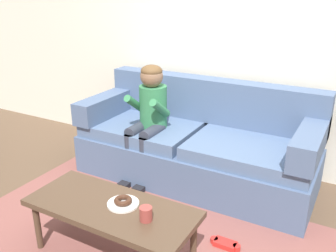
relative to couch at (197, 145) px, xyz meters
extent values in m
plane|color=brown|center=(0.08, -0.85, -0.34)|extent=(10.00, 10.00, 0.00)
cube|color=silver|center=(0.08, 0.55, 1.06)|extent=(8.00, 0.10, 2.80)
cube|color=brown|center=(0.08, -1.10, -0.33)|extent=(2.84, 1.68, 0.01)
cube|color=slate|center=(0.00, -0.05, -0.15)|extent=(2.21, 0.90, 0.38)
cube|color=slate|center=(-0.55, -0.10, 0.10)|extent=(1.06, 0.74, 0.12)
cube|color=slate|center=(0.55, -0.10, 0.10)|extent=(1.06, 0.74, 0.12)
cube|color=slate|center=(0.00, 0.30, 0.38)|extent=(2.21, 0.20, 0.43)
cube|color=slate|center=(-1.01, -0.05, 0.27)|extent=(0.20, 0.90, 0.22)
cube|color=slate|center=(1.01, -0.05, 0.27)|extent=(0.20, 0.90, 0.22)
cube|color=#4C3828|center=(-0.01, -1.33, 0.06)|extent=(1.15, 0.49, 0.04)
cylinder|color=#4C3828|center=(-0.53, -1.51, -0.15)|extent=(0.04, 0.04, 0.38)
cylinder|color=#4C3828|center=(-0.53, -1.14, -0.15)|extent=(0.04, 0.04, 0.38)
cylinder|color=#4C3828|center=(0.51, -1.14, -0.15)|extent=(0.04, 0.04, 0.38)
cylinder|color=#337A4C|center=(-0.41, -0.13, 0.36)|extent=(0.26, 0.26, 0.40)
sphere|color=#846047|center=(-0.41, -0.15, 0.66)|extent=(0.21, 0.21, 0.21)
ellipsoid|color=brown|center=(-0.41, -0.15, 0.71)|extent=(0.20, 0.20, 0.12)
cylinder|color=#333847|center=(-0.49, -0.28, 0.17)|extent=(0.11, 0.30, 0.11)
cylinder|color=#333847|center=(-0.49, -0.43, -0.06)|extent=(0.09, 0.09, 0.44)
cube|color=black|center=(-0.49, -0.48, -0.31)|extent=(0.10, 0.20, 0.06)
cylinder|color=#337A4C|center=(-0.55, -0.23, 0.40)|extent=(0.07, 0.29, 0.23)
cylinder|color=#333847|center=(-0.33, -0.28, 0.17)|extent=(0.11, 0.30, 0.11)
cylinder|color=#333847|center=(-0.33, -0.43, -0.06)|extent=(0.09, 0.09, 0.44)
cube|color=black|center=(-0.33, -0.48, -0.31)|extent=(0.10, 0.20, 0.06)
cylinder|color=#337A4C|center=(-0.27, -0.23, 0.40)|extent=(0.07, 0.29, 0.23)
cylinder|color=white|center=(0.05, -1.28, 0.09)|extent=(0.21, 0.21, 0.01)
torus|color=#422619|center=(0.05, -1.28, 0.11)|extent=(0.17, 0.17, 0.04)
cylinder|color=#993D38|center=(0.28, -1.35, 0.12)|extent=(0.08, 0.08, 0.09)
cube|color=red|center=(0.63, -0.86, -0.31)|extent=(0.16, 0.09, 0.05)
cylinder|color=red|center=(0.54, -0.86, -0.31)|extent=(0.06, 0.06, 0.05)
cylinder|color=red|center=(0.71, -0.86, -0.31)|extent=(0.06, 0.06, 0.05)
camera|label=1|loc=(1.31, -2.93, 1.41)|focal=38.92mm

